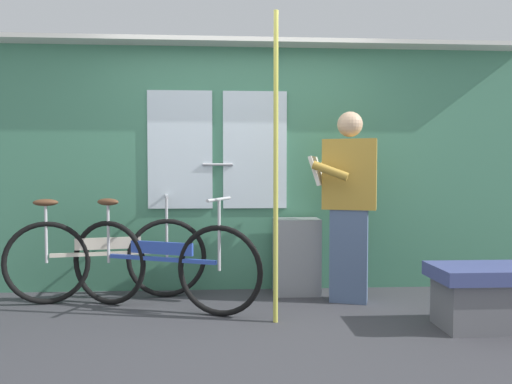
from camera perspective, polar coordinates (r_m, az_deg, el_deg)
The scene contains 8 objects.
ground_plane at distance 3.33m, azimuth -1.69°, elevation -17.47°, with size 6.47×4.06×0.04m, color #38383D.
train_door_wall at distance 4.36m, azimuth -2.22°, elevation 3.75°, with size 5.47×0.28×2.33m.
bicycle_near_door at distance 3.82m, azimuth -11.80°, elevation -8.72°, with size 1.62×0.73×0.92m.
bicycle_leaning_behind at distance 4.21m, azimuth -18.03°, elevation -7.79°, with size 1.69×0.47×0.91m.
passenger_reading_newspaper at distance 4.01m, azimuth 11.41°, elevation -1.22°, with size 0.62×0.55×1.63m.
trash_bin_by_wall at distance 4.25m, azimuth 5.06°, elevation -7.97°, with size 0.42×0.28×0.69m, color gray.
handrail_pole at distance 3.36m, azimuth 2.48°, elevation 2.97°, with size 0.04×0.04×2.29m, color #C6C14C.
bench_seat_corner at distance 3.70m, azimuth 26.39°, elevation -11.45°, with size 0.70×0.44×0.45m.
Camera 1 is at (-0.08, -3.13, 1.11)m, focal length 32.08 mm.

